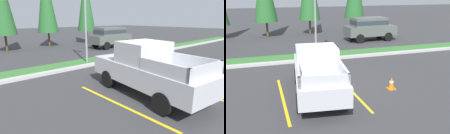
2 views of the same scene
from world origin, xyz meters
TOP-DOWN VIEW (x-y plane):
  - ground_plane at (0.00, 0.00)m, footprint 120.00×120.00m
  - parking_line_near at (-2.35, -0.39)m, footprint 0.12×4.80m
  - parking_line_far at (0.75, -0.39)m, footprint 0.12×4.80m
  - curb_strip at (0.00, 5.00)m, footprint 56.00×0.40m
  - grass_median at (0.00, 6.10)m, footprint 56.00×1.80m
  - pickup_truck_main at (-0.79, -0.34)m, footprint 2.53×5.42m
  - suv_distant at (6.59, 10.23)m, footprint 4.65×2.05m
  - street_light at (0.57, 5.73)m, footprint 0.24×1.49m
  - traffic_cone at (2.60, -0.85)m, footprint 0.36×0.36m

SIDE VIEW (x-z plane):
  - ground_plane at x=0.00m, z-range 0.00..0.00m
  - parking_line_near at x=-2.35m, z-range 0.00..0.01m
  - parking_line_far at x=0.75m, z-range 0.00..0.01m
  - grass_median at x=0.00m, z-range 0.00..0.06m
  - curb_strip at x=0.00m, z-range 0.00..0.15m
  - traffic_cone at x=2.60m, z-range -0.01..0.59m
  - pickup_truck_main at x=-0.79m, z-range -0.01..2.09m
  - suv_distant at x=6.59m, z-range 0.19..2.29m
  - street_light at x=0.57m, z-range 0.54..6.72m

